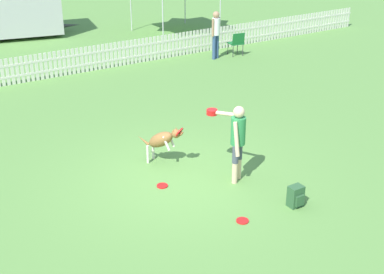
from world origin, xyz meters
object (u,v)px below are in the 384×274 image
at_px(handler_person, 236,135).
at_px(leaping_dog, 162,139).
at_px(folding_chair_blue_left, 237,42).
at_px(frisbee_near_dog, 162,186).
at_px(spectator_standing, 216,30).
at_px(backpack_on_grass, 296,196).
at_px(frisbee_near_handler, 242,221).

distance_m(handler_person, leaping_dog, 1.66).
distance_m(handler_person, folding_chair_blue_left, 9.04).
height_order(frisbee_near_dog, spectator_standing, spectator_standing).
distance_m(frisbee_near_dog, backpack_on_grass, 2.54).
xyz_separation_m(handler_person, backpack_on_grass, (0.33, -1.38, -0.78)).
relative_size(frisbee_near_handler, folding_chair_blue_left, 0.27).
relative_size(frisbee_near_dog, backpack_on_grass, 0.55).
bearing_deg(frisbee_near_handler, folding_chair_blue_left, 53.43).
xyz_separation_m(backpack_on_grass, spectator_standing, (4.32, 8.64, 0.78)).
xyz_separation_m(leaping_dog, frisbee_near_dog, (-0.49, -0.83, -0.54)).
bearing_deg(frisbee_near_dog, handler_person, -22.13).
height_order(handler_person, frisbee_near_dog, handler_person).
bearing_deg(spectator_standing, frisbee_near_handler, 38.88).
distance_m(handler_person, frisbee_near_dog, 1.72).
bearing_deg(frisbee_near_handler, spectator_standing, 57.54).
distance_m(frisbee_near_handler, backpack_on_grass, 1.13).
distance_m(handler_person, frisbee_near_handler, 1.77).
xyz_separation_m(backpack_on_grass, folding_chair_blue_left, (5.15, 8.55, 0.29)).
xyz_separation_m(frisbee_near_dog, folding_chair_blue_left, (6.81, 6.63, 0.48)).
bearing_deg(handler_person, backpack_on_grass, -107.38).
bearing_deg(backpack_on_grass, spectator_standing, 63.46).
height_order(frisbee_near_dog, backpack_on_grass, backpack_on_grass).
distance_m(leaping_dog, frisbee_near_handler, 2.69).
distance_m(backpack_on_grass, folding_chair_blue_left, 9.99).
bearing_deg(frisbee_near_dog, backpack_on_grass, -49.16).
bearing_deg(frisbee_near_handler, handler_person, 58.44).
relative_size(handler_person, leaping_dog, 1.57).
relative_size(frisbee_near_handler, spectator_standing, 0.13).
bearing_deg(leaping_dog, frisbee_near_handler, 60.36).
distance_m(frisbee_near_handler, spectator_standing, 10.16).
bearing_deg(folding_chair_blue_left, frisbee_near_dog, 52.84).
distance_m(frisbee_near_dog, spectator_standing, 9.05).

